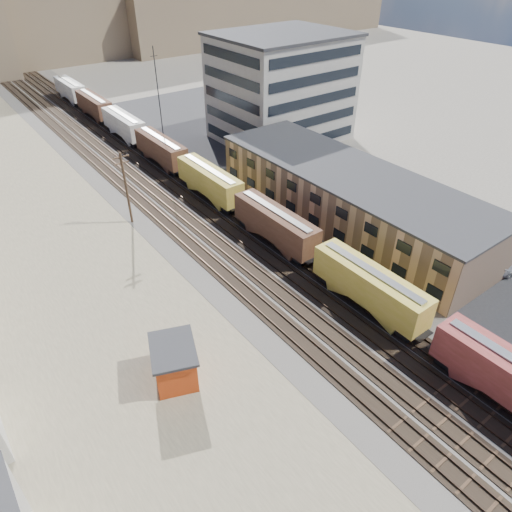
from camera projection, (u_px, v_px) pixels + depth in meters
ground at (435, 394)px, 38.61m from camera, size 300.00×300.00×0.00m
ballast_bed at (161, 184)px, 71.33m from camera, size 18.00×200.00×0.06m
dirt_yard at (51, 258)px, 54.96m from camera, size 24.00×180.00×0.03m
asphalt_lot at (330, 181)px, 72.33m from camera, size 26.00×120.00×0.04m
rail_tracks at (158, 185)px, 71.02m from camera, size 11.40×200.00×0.24m
freight_train at (184, 164)px, 71.08m from camera, size 3.00×119.74×4.46m
warehouse at (348, 196)px, 60.25m from camera, size 12.40×40.40×7.25m
office_tower at (281, 88)px, 83.03m from camera, size 22.60×18.60×18.45m
utility_pole_north at (126, 187)px, 58.89m from camera, size 2.20×0.32×10.00m
radio_mast at (160, 104)px, 75.62m from camera, size 1.20×0.16×18.00m
maintenance_shed at (175, 362)px, 39.14m from camera, size 5.28×5.92×3.58m
parked_car_blue at (278, 133)px, 88.39m from camera, size 4.76×5.33×1.37m
parked_car_far at (282, 118)px, 95.03m from camera, size 3.12×5.06×1.61m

